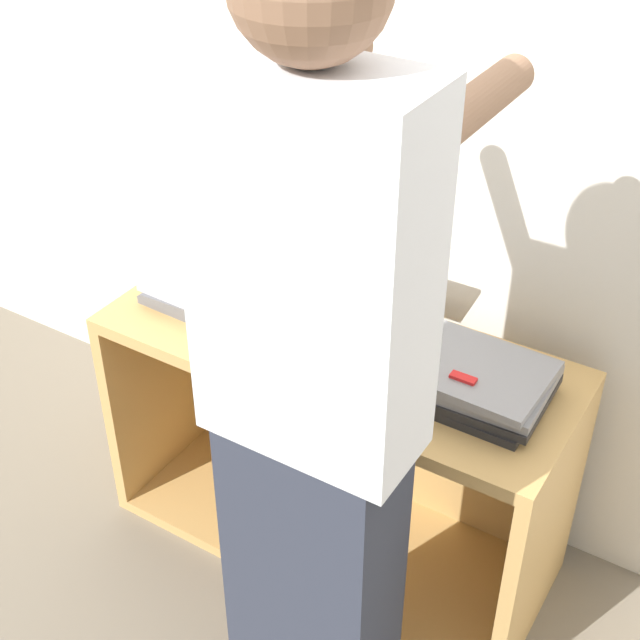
# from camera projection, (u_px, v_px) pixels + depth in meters

# --- Properties ---
(ground_plane) EXTENTS (12.00, 12.00, 0.00)m
(ground_plane) POSITION_uv_depth(u_px,v_px,m) (287.00, 593.00, 2.46)
(ground_plane) COLOR #756B5B
(wall_back) EXTENTS (8.00, 0.05, 2.40)m
(wall_back) POSITION_uv_depth(u_px,v_px,m) (411.00, 108.00, 2.19)
(wall_back) COLOR silver
(wall_back) RESTS_ON ground_plane
(cart) EXTENTS (1.23, 0.49, 0.69)m
(cart) POSITION_uv_depth(u_px,v_px,m) (346.00, 434.00, 2.48)
(cart) COLOR tan
(cart) RESTS_ON ground_plane
(laptop_open) EXTENTS (0.34, 0.38, 0.24)m
(laptop_open) POSITION_uv_depth(u_px,v_px,m) (349.00, 317.00, 2.25)
(laptop_open) COLOR #B7B7BC
(laptop_open) RESTS_ON cart
(laptop_stack_left) EXTENTS (0.36, 0.27, 0.07)m
(laptop_stack_left) POSITION_uv_depth(u_px,v_px,m) (218.00, 292.00, 2.38)
(laptop_stack_left) COLOR slate
(laptop_stack_left) RESTS_ON cart
(laptop_stack_right) EXTENTS (0.36, 0.27, 0.09)m
(laptop_stack_right) POSITION_uv_depth(u_px,v_px,m) (472.00, 380.00, 2.05)
(laptop_stack_right) COLOR #232326
(laptop_stack_right) RESTS_ON cart
(person) EXTENTS (0.40, 0.54, 1.83)m
(person) POSITION_uv_depth(u_px,v_px,m) (315.00, 412.00, 1.66)
(person) COLOR #2D3342
(person) RESTS_ON ground_plane
(inventory_tag) EXTENTS (0.06, 0.02, 0.01)m
(inventory_tag) POSITION_uv_depth(u_px,v_px,m) (463.00, 378.00, 1.98)
(inventory_tag) COLOR red
(inventory_tag) RESTS_ON laptop_stack_right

